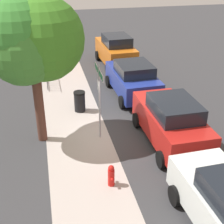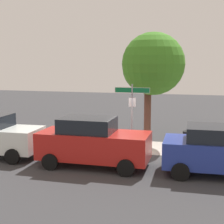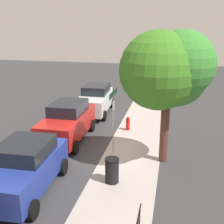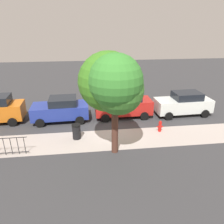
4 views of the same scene
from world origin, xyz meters
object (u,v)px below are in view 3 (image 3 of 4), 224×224
object	(u,v)px
car_white	(96,99)
car_blue	(24,167)
street_sign	(113,107)
trash_bin	(112,170)
car_red	(67,122)
fire_hydrant	(128,124)
shade_tree	(170,70)

from	to	relation	value
car_white	car_blue	world-z (taller)	car_white
street_sign	trash_bin	bearing A→B (deg)	11.03
trash_bin	car_red	bearing A→B (deg)	-138.92
car_white	trash_bin	size ratio (longest dim) A/B	4.54
car_white	car_red	xyz separation A→B (m)	(4.80, -0.18, 0.04)
street_sign	car_white	bearing A→B (deg)	-157.25
car_white	fire_hydrant	distance (m)	3.88
street_sign	shade_tree	world-z (taller)	shade_tree
car_blue	street_sign	bearing A→B (deg)	145.12
fire_hydrant	street_sign	bearing A→B (deg)	-3.74
shade_tree	car_red	bearing A→B (deg)	-106.72
street_sign	trash_bin	xyz separation A→B (m)	(2.56, 0.50, -1.75)
street_sign	car_blue	bearing A→B (deg)	-32.89
car_red	trash_bin	size ratio (longest dim) A/B	4.48
shade_tree	trash_bin	world-z (taller)	shade_tree
shade_tree	fire_hydrant	xyz separation A→B (m)	(-3.52, -2.18, -3.65)
shade_tree	car_blue	distance (m)	6.62
shade_tree	fire_hydrant	world-z (taller)	shade_tree
shade_tree	fire_hydrant	bearing A→B (deg)	-148.18
car_white	trash_bin	world-z (taller)	car_white
shade_tree	car_white	size ratio (longest dim) A/B	1.26
fire_hydrant	shade_tree	bearing A→B (deg)	31.82
fire_hydrant	car_white	bearing A→B (deg)	-136.50
shade_tree	trash_bin	distance (m)	4.52
car_blue	car_white	bearing A→B (deg)	178.02
car_red	trash_bin	xyz separation A→B (m)	(3.58, 3.13, -0.48)
shade_tree	trash_bin	xyz separation A→B (m)	(2.08, -1.88, -3.54)
car_red	car_white	bearing A→B (deg)	177.18
street_sign	car_white	distance (m)	6.45
car_white	car_blue	bearing A→B (deg)	-2.15
street_sign	shade_tree	size ratio (longest dim) A/B	0.56
fire_hydrant	trash_bin	world-z (taller)	trash_bin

